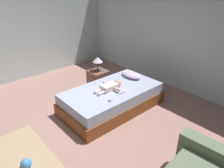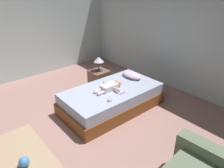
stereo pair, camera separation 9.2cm
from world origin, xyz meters
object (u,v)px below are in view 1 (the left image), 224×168
at_px(nightstand, 98,80).
at_px(toy_ball, 26,164).
at_px(baby_bottle, 111,99).
at_px(bed, 112,99).
at_px(lamp, 98,60).
at_px(toothbrush, 123,93).
at_px(pillow, 131,75).
at_px(baby, 111,86).

relative_size(nightstand, toy_ball, 3.02).
distance_m(toy_ball, baby_bottle, 1.68).
xyz_separation_m(nightstand, baby_bottle, (1.27, -0.70, 0.26)).
height_order(bed, nightstand, same).
height_order(lamp, toy_ball, lamp).
distance_m(lamp, baby_bottle, 1.47).
relative_size(bed, toothbrush, 13.58).
distance_m(pillow, toothbrush, 0.80).
bearing_deg(pillow, baby, -79.54).
relative_size(lamp, baby_bottle, 3.41).
xyz_separation_m(pillow, baby, (0.13, -0.73, 0.00)).
relative_size(toothbrush, nightstand, 0.33).
distance_m(bed, toy_ball, 2.01).
bearing_deg(nightstand, pillow, 22.86).
relative_size(pillow, baby_bottle, 4.99).
height_order(baby, toothbrush, baby).
xyz_separation_m(bed, baby_bottle, (0.35, -0.34, 0.27)).
relative_size(bed, baby, 3.28).
distance_m(lamp, toy_ball, 2.74).
distance_m(pillow, baby_bottle, 1.14).
relative_size(bed, baby_bottle, 20.20).
xyz_separation_m(baby, baby_bottle, (0.35, -0.30, -0.03)).
bearing_deg(toy_ball, bed, 100.84).
bearing_deg(baby, baby_bottle, -40.91).
distance_m(pillow, toy_ball, 2.74).
distance_m(baby, lamp, 1.02).
relative_size(lamp, toy_ball, 2.26).
distance_m(toothbrush, baby_bottle, 0.36).
xyz_separation_m(bed, nightstand, (-0.92, 0.36, 0.00)).
relative_size(pillow, baby, 0.81).
bearing_deg(bed, pillow, 100.86).
bearing_deg(nightstand, bed, -21.56).
bearing_deg(lamp, toothbrush, -15.93).
height_order(pillow, lamp, lamp).
height_order(nightstand, baby_bottle, baby_bottle).
bearing_deg(bed, baby_bottle, -44.12).
bearing_deg(baby, toothbrush, 11.18).
bearing_deg(baby, bed, 93.12).
xyz_separation_m(toothbrush, baby_bottle, (0.06, -0.36, 0.02)).
relative_size(baby, lamp, 1.81).
bearing_deg(baby, pillow, 100.46).
relative_size(bed, lamp, 5.93).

